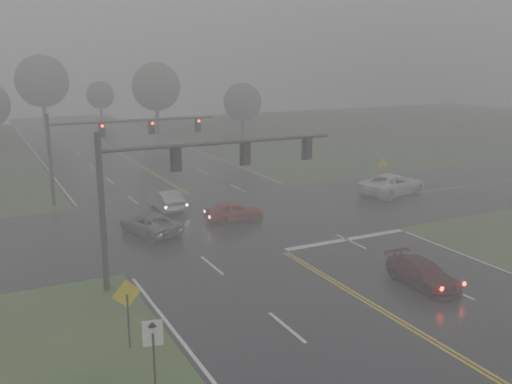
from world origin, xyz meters
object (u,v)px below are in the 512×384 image
car_grey (150,234)px  signal_gantry_far (105,138)px  signal_gantry_near (179,174)px  pickup_white (392,195)px  sedan_maroon (422,285)px  sedan_red (234,222)px  sedan_silver (166,209)px

car_grey → signal_gantry_far: 11.19m
signal_gantry_near → signal_gantry_far: size_ratio=0.95×
pickup_white → sedan_maroon: bearing=130.7°
sedan_red → sedan_silver: size_ratio=0.91×
sedan_maroon → car_grey: (-9.40, 14.04, 0.00)m
sedan_maroon → signal_gantry_near: size_ratio=0.34×
sedan_maroon → pickup_white: (11.13, 15.52, 0.00)m
sedan_silver → car_grey: bearing=59.7°
sedan_maroon → signal_gantry_far: 26.44m
sedan_maroon → sedan_red: 14.61m
signal_gantry_near → sedan_red: bearing=50.3°
car_grey → pickup_white: 20.58m
sedan_red → signal_gantry_far: 12.66m
sedan_red → signal_gantry_near: 11.47m
sedan_silver → signal_gantry_far: bearing=-59.9°
sedan_maroon → signal_gantry_far: bearing=113.3°
sedan_silver → pickup_white: pickup_white is taller
sedan_maroon → sedan_silver: 20.38m
sedan_maroon → car_grey: bearing=125.2°
sedan_maroon → car_grey: size_ratio=0.90×
signal_gantry_near → sedan_maroon: bearing=-32.4°
signal_gantry_near → sedan_silver: bearing=75.3°
signal_gantry_far → car_grey: bearing=-88.4°
sedan_silver → signal_gantry_far: signal_gantry_far is taller
signal_gantry_near → signal_gantry_far: 17.77m
sedan_red → sedan_silver: sedan_silver is taller
pickup_white → signal_gantry_far: (-20.81, 8.61, 4.84)m
signal_gantry_far → sedan_red: bearing=-58.1°
sedan_silver → sedan_red: bearing=119.2°
sedan_maroon → sedan_red: (-3.50, 14.19, 0.00)m
pickup_white → signal_gantry_near: 23.63m
car_grey → signal_gantry_far: bearing=-104.4°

